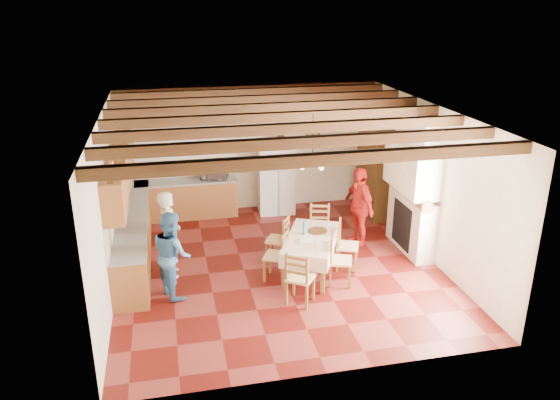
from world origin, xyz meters
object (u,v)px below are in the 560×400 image
at_px(chair_left_near, 276,255).
at_px(chair_end_far, 320,228).
at_px(person_woman_blue, 172,254).
at_px(chair_right_far, 348,245).
at_px(chair_left_far, 278,239).
at_px(hutch, 374,171).
at_px(dining_table, 311,241).
at_px(microwave, 214,172).
at_px(chair_right_near, 341,260).
at_px(person_man, 170,234).
at_px(chair_end_near, 300,277).
at_px(refrigerator, 276,178).
at_px(person_woman_red, 359,207).

relative_size(chair_left_near, chair_end_far, 1.00).
bearing_deg(person_woman_blue, chair_right_far, -105.32).
distance_m(chair_left_far, chair_right_far, 1.35).
height_order(hutch, dining_table, hutch).
bearing_deg(dining_table, microwave, 113.57).
distance_m(hutch, microwave, 3.73).
height_order(hutch, chair_end_far, hutch).
relative_size(hutch, chair_right_near, 2.22).
xyz_separation_m(chair_end_far, person_man, (-2.97, -0.42, 0.34)).
relative_size(chair_right_near, person_man, 0.59).
relative_size(chair_end_near, person_woman_blue, 0.63).
height_order(chair_right_far, person_woman_blue, person_woman_blue).
xyz_separation_m(chair_left_far, chair_right_near, (0.91, -1.11, 0.00)).
xyz_separation_m(refrigerator, person_man, (-2.54, -2.73, -0.02)).
height_order(dining_table, person_man, person_man).
bearing_deg(person_woman_blue, hutch, -79.78).
xyz_separation_m(chair_right_far, person_man, (-3.27, 0.45, 0.34)).
bearing_deg(refrigerator, chair_left_far, -97.78).
height_order(dining_table, chair_right_far, chair_right_far).
distance_m(hutch, chair_end_near, 4.45).
xyz_separation_m(chair_right_far, microwave, (-2.17, 3.28, 0.59)).
distance_m(refrigerator, chair_left_far, 2.70).
xyz_separation_m(chair_left_near, microwave, (-0.76, 3.41, 0.59)).
relative_size(chair_right_near, microwave, 1.60).
distance_m(hutch, dining_table, 3.37).
bearing_deg(chair_end_far, chair_right_near, -77.31).
relative_size(chair_left_near, chair_right_far, 1.00).
bearing_deg(chair_left_far, chair_end_near, 30.07).
relative_size(dining_table, person_woman_blue, 1.22).
bearing_deg(microwave, chair_left_near, -61.24).
height_order(refrigerator, chair_right_far, refrigerator).
bearing_deg(chair_left_near, chair_left_far, -166.76).
bearing_deg(dining_table, chair_left_near, -170.43).
xyz_separation_m(refrigerator, chair_end_near, (-0.46, -4.21, -0.36)).
bearing_deg(chair_left_near, person_woman_blue, -57.81).
bearing_deg(refrigerator, dining_table, -86.93).
distance_m(refrigerator, chair_right_near, 3.77).
relative_size(chair_right_far, chair_end_far, 1.00).
relative_size(refrigerator, chair_end_near, 1.74).
bearing_deg(chair_left_far, person_man, -58.88).
bearing_deg(microwave, person_woman_red, -23.67).
height_order(dining_table, chair_end_near, chair_end_near).
xyz_separation_m(chair_right_near, person_woman_red, (0.88, 1.55, 0.35)).
bearing_deg(chair_end_far, person_woman_blue, -144.93).
relative_size(chair_right_near, chair_end_far, 1.00).
relative_size(dining_table, chair_left_far, 1.93).
distance_m(refrigerator, microwave, 1.47).
bearing_deg(hutch, dining_table, -134.63).
bearing_deg(person_man, chair_right_near, -111.81).
distance_m(chair_left_far, person_woman_blue, 2.20).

